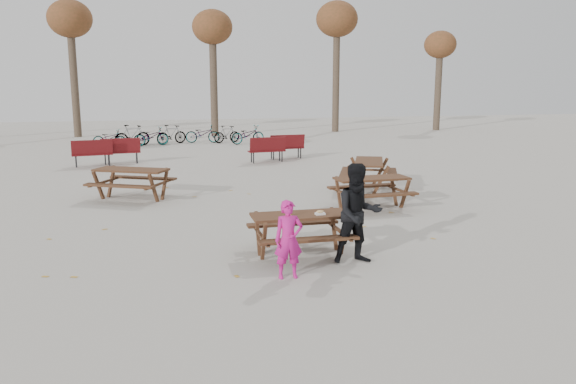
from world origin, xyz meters
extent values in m
plane|color=gray|center=(0.00, 0.00, 0.00)|extent=(80.00, 80.00, 0.00)
cube|color=#371E14|center=(0.00, 0.00, 0.75)|extent=(1.80, 0.70, 0.05)
cube|color=#371E14|center=(0.00, -0.60, 0.45)|extent=(1.80, 0.25, 0.05)
cube|color=#371E14|center=(0.00, 0.60, 0.45)|extent=(1.80, 0.25, 0.05)
cylinder|color=#371E14|center=(-0.75, -0.30, 0.36)|extent=(0.08, 0.08, 0.73)
cylinder|color=#371E14|center=(-0.75, 0.30, 0.36)|extent=(0.08, 0.08, 0.73)
cylinder|color=#371E14|center=(0.75, -0.30, 0.36)|extent=(0.08, 0.08, 0.73)
cylinder|color=#371E14|center=(0.75, 0.30, 0.36)|extent=(0.08, 0.08, 0.73)
cube|color=white|center=(0.34, -0.13, 0.79)|extent=(0.18, 0.11, 0.03)
ellipsoid|color=tan|center=(0.34, -0.13, 0.83)|extent=(0.14, 0.06, 0.05)
cylinder|color=silver|center=(-0.22, -0.11, 0.85)|extent=(0.06, 0.06, 0.15)
cylinder|color=orange|center=(-0.22, -0.11, 0.83)|extent=(0.07, 0.07, 0.05)
cylinder|color=white|center=(-0.22, -0.11, 0.94)|extent=(0.03, 0.03, 0.02)
imported|color=#BF177B|center=(-0.51, -1.18, 0.65)|extent=(0.48, 0.32, 1.30)
imported|color=black|center=(0.87, -0.69, 0.89)|extent=(0.87, 0.68, 1.78)
imported|color=black|center=(-4.78, 19.53, 0.43)|extent=(1.72, 0.87, 0.86)
imported|color=black|center=(-3.68, 19.60, 0.54)|extent=(1.87, 1.08, 1.08)
imported|color=black|center=(-2.76, 19.58, 0.47)|extent=(1.90, 1.08, 0.94)
imported|color=black|center=(-1.72, 20.25, 0.50)|extent=(1.70, 1.10, 0.99)
imported|color=black|center=(-0.08, 20.45, 0.48)|extent=(1.90, 0.95, 0.95)
imported|color=black|center=(1.18, 20.12, 0.46)|extent=(1.58, 0.98, 0.92)
imported|color=black|center=(2.16, 19.30, 0.48)|extent=(1.95, 1.11, 0.97)
cylinder|color=#382B21|center=(-7.00, 25.50, 3.15)|extent=(0.44, 0.44, 6.30)
ellipsoid|color=brown|center=(-7.00, 25.50, 6.75)|extent=(2.52, 2.52, 2.14)
cylinder|color=#382B21|center=(1.00, 24.50, 2.97)|extent=(0.44, 0.44, 5.95)
ellipsoid|color=brown|center=(1.00, 24.50, 6.38)|extent=(2.38, 2.38, 2.02)
cylinder|color=#382B21|center=(9.00, 25.50, 3.32)|extent=(0.44, 0.44, 6.65)
ellipsoid|color=brown|center=(9.00, 25.50, 7.12)|extent=(2.66, 2.66, 2.26)
cylinder|color=#382B21|center=(16.00, 25.00, 2.62)|extent=(0.44, 0.44, 5.25)
ellipsoid|color=brown|center=(16.00, 25.00, 5.62)|extent=(2.10, 2.10, 1.79)
camera|label=1|loc=(-2.55, -9.75, 3.16)|focal=35.00mm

